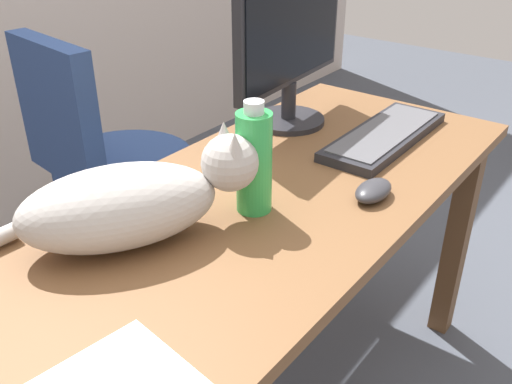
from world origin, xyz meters
name	(u,v)px	position (x,y,z in m)	size (l,w,h in m)	color
desk	(270,234)	(0.00, 0.00, 0.60)	(1.39, 0.60, 0.71)	brown
office_chair	(114,197)	(0.11, 0.70, 0.41)	(0.48, 0.48, 0.93)	black
monitor	(291,41)	(0.35, 0.19, 0.94)	(0.48, 0.20, 0.42)	#232328
keyboard	(385,135)	(0.39, -0.08, 0.72)	(0.44, 0.15, 0.03)	#232328
cat	(131,201)	(-0.31, 0.09, 0.79)	(0.53, 0.36, 0.20)	#B2ADA8
computer_mouse	(373,191)	(0.10, -0.19, 0.73)	(0.11, 0.06, 0.04)	#333338
water_bottle	(254,161)	(-0.08, -0.02, 0.82)	(0.07, 0.07, 0.23)	green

